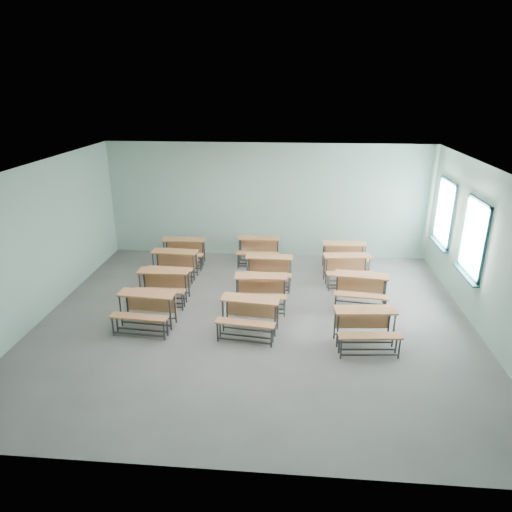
# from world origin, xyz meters

# --- Properties ---
(room) EXTENTS (9.04, 8.04, 3.24)m
(room) POSITION_xyz_m (0.08, 0.03, 1.60)
(room) COLOR slate
(room) RESTS_ON ground
(desk_unit_r0c0) EXTENTS (1.20, 0.85, 0.72)m
(desk_unit_r0c0) POSITION_xyz_m (-2.18, -0.45, 0.48)
(desk_unit_r0c0) COLOR #BE7544
(desk_unit_r0c0) RESTS_ON ground
(desk_unit_r0c1) EXTENTS (1.23, 0.90, 0.72)m
(desk_unit_r0c1) POSITION_xyz_m (-0.07, -0.51, 0.48)
(desk_unit_r0c1) COLOR #BE7544
(desk_unit_r0c1) RESTS_ON ground
(desk_unit_r0c2) EXTENTS (1.22, 0.87, 0.72)m
(desk_unit_r0c2) POSITION_xyz_m (2.15, -0.79, 0.48)
(desk_unit_r0c2) COLOR #BE7544
(desk_unit_r0c2) RESTS_ON ground
(desk_unit_r1c0) EXTENTS (1.16, 0.78, 0.72)m
(desk_unit_r1c0) POSITION_xyz_m (-2.16, 0.76, 0.48)
(desk_unit_r1c0) COLOR #BE7544
(desk_unit_r1c0) RESTS_ON ground
(desk_unit_r1c1) EXTENTS (1.18, 0.81, 0.72)m
(desk_unit_r1c1) POSITION_xyz_m (0.07, 0.65, 0.48)
(desk_unit_r1c1) COLOR #BE7544
(desk_unit_r1c1) RESTS_ON ground
(desk_unit_r1c2) EXTENTS (1.23, 0.90, 0.72)m
(desk_unit_r1c2) POSITION_xyz_m (2.28, 0.89, 0.48)
(desk_unit_r1c2) COLOR #BE7544
(desk_unit_r1c2) RESTS_ON ground
(desk_unit_r2c0) EXTENTS (1.19, 0.83, 0.72)m
(desk_unit_r2c0) POSITION_xyz_m (-2.24, 2.03, 0.48)
(desk_unit_r2c0) COLOR #BE7544
(desk_unit_r2c0) RESTS_ON ground
(desk_unit_r2c1) EXTENTS (1.17, 0.81, 0.72)m
(desk_unit_r2c1) POSITION_xyz_m (0.18, 1.87, 0.48)
(desk_unit_r2c1) COLOR #BE7544
(desk_unit_r2c1) RESTS_ON ground
(desk_unit_r2c2) EXTENTS (1.23, 0.90, 0.72)m
(desk_unit_r2c2) POSITION_xyz_m (2.11, 2.11, 0.48)
(desk_unit_r2c2) COLOR #BE7544
(desk_unit_r2c2) RESTS_ON ground
(desk_unit_r3c0) EXTENTS (1.18, 0.82, 0.72)m
(desk_unit_r3c0) POSITION_xyz_m (-2.22, 3.00, 0.48)
(desk_unit_r3c0) COLOR #BE7544
(desk_unit_r3c0) RESTS_ON ground
(desk_unit_r3c1) EXTENTS (1.15, 0.78, 0.72)m
(desk_unit_r3c1) POSITION_xyz_m (-0.19, 3.30, 0.48)
(desk_unit_r3c1) COLOR #BE7544
(desk_unit_r3c1) RESTS_ON ground
(desk_unit_r3c2) EXTENTS (1.19, 0.83, 0.72)m
(desk_unit_r3c2) POSITION_xyz_m (2.12, 3.01, 0.48)
(desk_unit_r3c2) COLOR #BE7544
(desk_unit_r3c2) RESTS_ON ground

